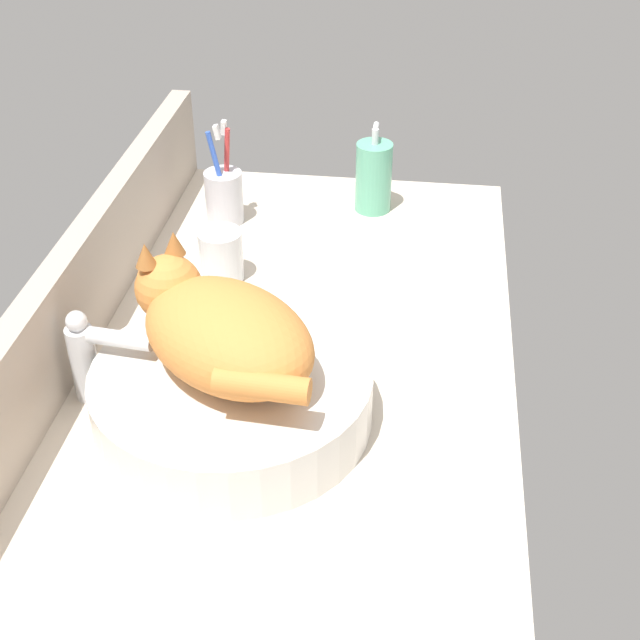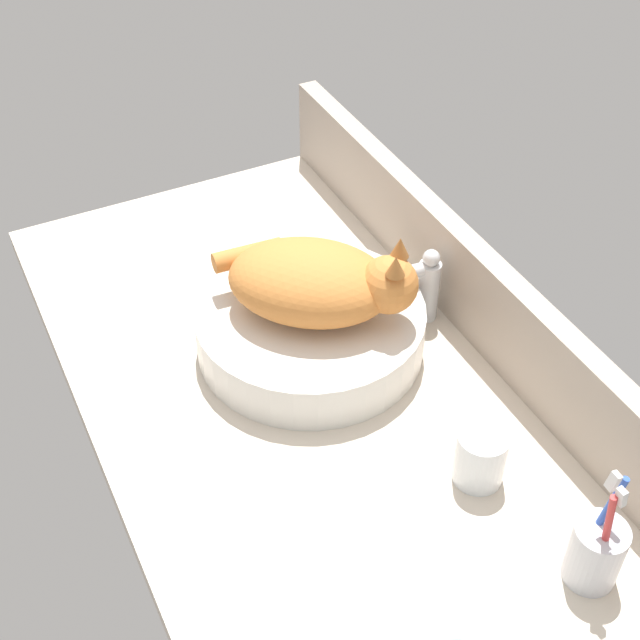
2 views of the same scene
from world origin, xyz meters
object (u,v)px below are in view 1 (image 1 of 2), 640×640
(soap_dispenser, at_px, (374,177))
(toothbrush_cup, at_px, (224,195))
(water_glass, at_px, (221,259))
(sink_basin, at_px, (232,395))
(cat, at_px, (220,330))
(faucet, at_px, (90,353))

(soap_dispenser, relative_size, toothbrush_cup, 0.86)
(water_glass, bearing_deg, sink_basin, -164.87)
(sink_basin, distance_m, soap_dispenser, 0.62)
(cat, relative_size, faucet, 2.22)
(cat, xyz_separation_m, toothbrush_cup, (0.52, 0.12, -0.08))
(soap_dispenser, height_order, toothbrush_cup, toothbrush_cup)
(sink_basin, bearing_deg, soap_dispenser, -12.10)
(sink_basin, xyz_separation_m, cat, (0.01, 0.01, 0.10))
(cat, height_order, toothbrush_cup, cat)
(cat, xyz_separation_m, faucet, (0.01, 0.18, -0.06))
(water_glass, bearing_deg, toothbrush_cup, 11.05)
(sink_basin, xyz_separation_m, soap_dispenser, (0.61, -0.13, 0.03))
(sink_basin, distance_m, faucet, 0.19)
(sink_basin, height_order, toothbrush_cup, toothbrush_cup)
(toothbrush_cup, bearing_deg, sink_basin, -166.33)
(faucet, bearing_deg, sink_basin, -95.69)
(cat, xyz_separation_m, water_glass, (0.33, 0.08, -0.10))
(faucet, bearing_deg, soap_dispenser, -28.61)
(sink_basin, xyz_separation_m, faucet, (0.02, 0.19, 0.03))
(soap_dispenser, xyz_separation_m, toothbrush_cup, (-0.08, 0.26, -0.01))
(cat, xyz_separation_m, soap_dispenser, (0.60, -0.14, -0.07))
(sink_basin, distance_m, cat, 0.10)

